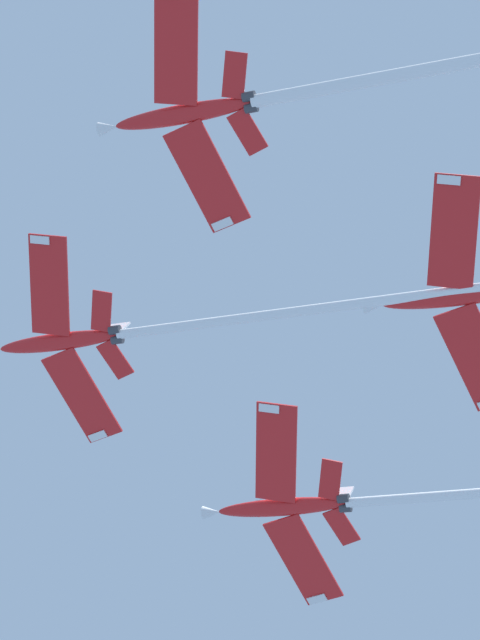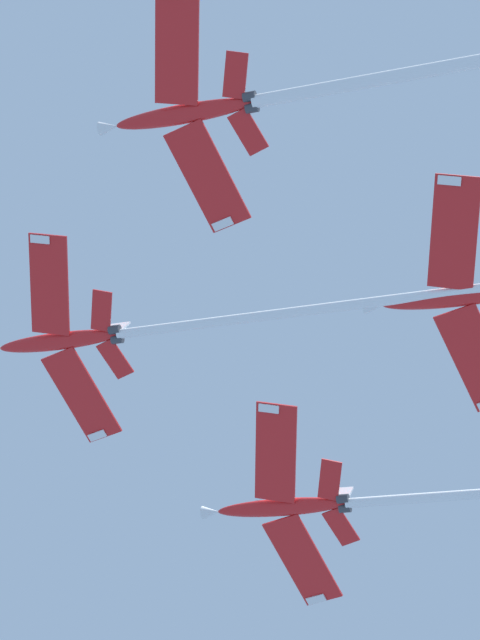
# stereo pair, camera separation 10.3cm
# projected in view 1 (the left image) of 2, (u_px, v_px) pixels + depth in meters

# --- Properties ---
(jet_lead) EXTENTS (43.22, 25.86, 16.27)m
(jet_lead) POSITION_uv_depth(u_px,v_px,m) (142.00, 331.00, 112.22)
(jet_lead) COLOR red
(jet_left_wing) EXTENTS (44.89, 26.20, 16.46)m
(jet_left_wing) POSITION_uv_depth(u_px,v_px,m) (320.00, 89.00, 99.78)
(jet_left_wing) COLOR red
(jet_right_wing) EXTENTS (51.81, 29.80, 19.22)m
(jet_right_wing) POSITION_uv_depth(u_px,v_px,m) (412.00, 498.00, 109.44)
(jet_right_wing) COLOR red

